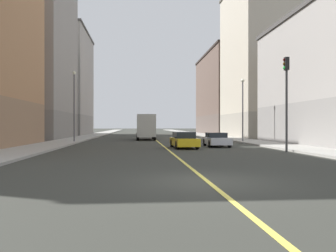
{
  "coord_description": "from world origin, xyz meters",
  "views": [
    {
      "loc": [
        -2.26,
        -11.21,
        1.83
      ],
      "look_at": [
        1.15,
        27.9,
        1.77
      ],
      "focal_mm": 37.16,
      "sensor_mm": 36.0,
      "label": 1
    }
  ],
  "objects": [
    {
      "name": "sidewalk_right",
      "position": [
        -10.14,
        49.0,
        0.07
      ],
      "size": [
        3.56,
        168.0,
        0.15
      ],
      "primitive_type": "cube",
      "color": "#9E9B93",
      "rests_on": "ground"
    },
    {
      "name": "traffic_light_left_near",
      "position": [
        7.94,
        11.91,
        4.19
      ],
      "size": [
        0.4,
        0.32,
        6.54
      ],
      "color": "#2D2D2D",
      "rests_on": "ground"
    },
    {
      "name": "car_yellow",
      "position": [
        1.46,
        16.57,
        0.65
      ],
      "size": [
        1.94,
        4.51,
        1.31
      ],
      "color": "gold",
      "rests_on": "ground"
    },
    {
      "name": "building_right_distant",
      "position": [
        -17.7,
        57.25,
        9.95
      ],
      "size": [
        11.86,
        17.92,
        19.89
      ],
      "color": "gray",
      "rests_on": "ground"
    },
    {
      "name": "street_lamp_right_near",
      "position": [
        -8.96,
        26.19,
        4.62
      ],
      "size": [
        0.36,
        0.36,
        7.42
      ],
      "color": "#4C4C51",
      "rests_on": "ground"
    },
    {
      "name": "car_silver",
      "position": [
        4.54,
        18.36,
        0.6
      ],
      "size": [
        1.89,
        4.11,
        1.21
      ],
      "color": "silver",
      "rests_on": "ground"
    },
    {
      "name": "building_left_far",
      "position": [
        17.7,
        60.73,
        8.47
      ],
      "size": [
        11.86,
        24.18,
        16.92
      ],
      "color": "brown",
      "rests_on": "ground"
    },
    {
      "name": "lane_center_stripe",
      "position": [
        0.0,
        49.0,
        0.01
      ],
      "size": [
        0.16,
        154.0,
        0.01
      ],
      "primitive_type": "cube",
      "color": "#E5D14C",
      "rests_on": "ground"
    },
    {
      "name": "building_left_mid",
      "position": [
        17.7,
        40.06,
        11.66
      ],
      "size": [
        11.86,
        15.62,
        23.31
      ],
      "color": "#9D9688",
      "rests_on": "ground"
    },
    {
      "name": "ground_plane",
      "position": [
        0.0,
        0.0,
        0.0
      ],
      "size": [
        400.0,
        400.0,
        0.0
      ],
      "primitive_type": "plane",
      "color": "#32342E",
      "rests_on": "ground"
    },
    {
      "name": "building_right_midblock",
      "position": [
        -17.7,
        37.78,
        12.19
      ],
      "size": [
        11.86,
        16.32,
        24.35
      ],
      "color": "slate",
      "rests_on": "ground"
    },
    {
      "name": "box_truck",
      "position": [
        -1.23,
        33.13,
        1.69
      ],
      "size": [
        2.37,
        7.28,
        3.18
      ],
      "color": "maroon",
      "rests_on": "ground"
    },
    {
      "name": "car_black",
      "position": [
        -1.47,
        48.07,
        0.64
      ],
      "size": [
        1.82,
        4.4,
        1.34
      ],
      "color": "black",
      "rests_on": "ground"
    },
    {
      "name": "sidewalk_left",
      "position": [
        10.14,
        49.0,
        0.07
      ],
      "size": [
        3.56,
        168.0,
        0.15
      ],
      "primitive_type": "cube",
      "color": "#9E9B93",
      "rests_on": "ground"
    },
    {
      "name": "street_lamp_left_near",
      "position": [
        8.96,
        25.16,
        4.23
      ],
      "size": [
        0.36,
        0.36,
        6.67
      ],
      "color": "#4C4C51",
      "rests_on": "ground"
    }
  ]
}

